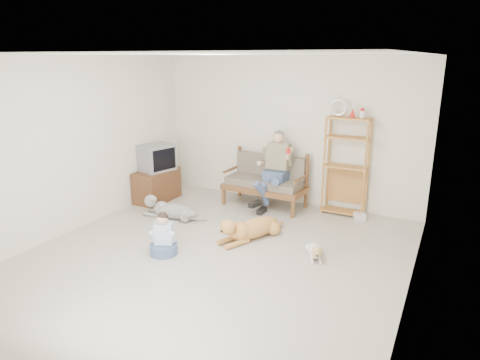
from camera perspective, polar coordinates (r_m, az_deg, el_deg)
The scene contains 17 objects.
floor at distance 6.02m, azimuth -3.58°, elevation -10.29°, with size 5.50×5.50×0.00m, color beige.
ceiling at distance 5.39m, azimuth -4.10°, elevation 16.36°, with size 5.50×5.50×0.00m, color white.
wall_back at distance 7.99m, azimuth 6.39°, elevation 6.47°, with size 5.00×5.00×0.00m, color silver.
wall_front at distance 3.60m, azimuth -27.02°, elevation -7.27°, with size 5.00×5.00×0.00m, color silver.
wall_left at distance 7.14m, azimuth -21.37°, elevation 4.32°, with size 5.50×5.50×0.00m, color silver.
wall_right at distance 4.81m, azimuth 22.67°, elevation -1.11°, with size 5.50×5.50×0.00m, color silver.
loveseat at distance 7.92m, azimuth 3.49°, elevation 0.03°, with size 1.53×0.77×0.95m.
man at distance 7.62m, azimuth 4.30°, elevation 0.69°, with size 0.54×0.77×1.25m.
etagere at distance 7.57m, azimuth 13.92°, elevation 1.89°, with size 0.76×0.33×2.00m.
book_stack at distance 7.57m, azimuth 15.67°, elevation -4.69°, with size 0.20×0.14×0.13m, color white.
tv_stand at distance 8.36m, azimuth -11.06°, elevation -0.69°, with size 0.51×0.91×0.60m.
crt_tv at distance 8.21m, azimuth -11.05°, elevation 2.95°, with size 0.61×0.70×0.49m.
wall_outlet at distance 8.72m, azimuth -1.55°, elevation 0.30°, with size 0.12×0.02×0.08m, color white.
golden_retriever at distance 6.52m, azimuth 1.26°, elevation -6.50°, with size 0.69×1.28×0.41m.
shaggy_dog at distance 7.47m, azimuth -9.43°, elevation -3.89°, with size 1.24×0.38×0.37m.
terrier at distance 6.05m, azimuth 9.99°, elevation -9.34°, with size 0.33×0.57×0.23m.
child at distance 6.12m, azimuth -10.16°, elevation -7.75°, with size 0.39×0.39×0.62m.
Camera 1 is at (2.78, -4.62, 2.67)m, focal length 32.00 mm.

